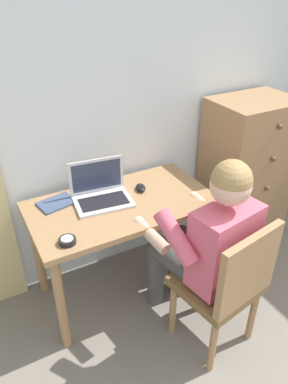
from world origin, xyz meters
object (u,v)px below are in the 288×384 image
desk (122,218)px  laptop (101,192)px  chair (227,283)px  notebook_pad (57,203)px  dresser (245,174)px  desk_clock (67,241)px  computer_mouse (141,188)px  person_seated (206,240)px

desk → laptop: (-0.10, 0.09, 0.16)m
chair → notebook_pad: chair is taller
chair → notebook_pad: (-0.66, 0.84, 0.24)m
dresser → notebook_pad: size_ratio=5.57×
chair → desk: bearing=114.5°
laptop → desk_clock: (-0.32, -0.31, -0.04)m
desk → computer_mouse: computer_mouse is taller
person_seated → computer_mouse: bearing=100.5°
desk_clock → notebook_pad: 0.39m
chair → computer_mouse: bearing=100.0°
chair → notebook_pad: size_ratio=4.15×
laptop → desk_clock: size_ratio=4.08×
computer_mouse → notebook_pad: computer_mouse is taller
dresser → chair: 1.10m
dresser → notebook_pad: bearing=176.8°
chair → laptop: (-0.40, 0.76, 0.28)m
desk_clock → notebook_pad: (0.06, 0.39, -0.01)m
dresser → notebook_pad: (-1.44, 0.08, 0.14)m
dresser → person_seated: size_ratio=0.98×
computer_mouse → desk_clock: 0.65m
desk → dresser: size_ratio=0.96×
dresser → computer_mouse: 0.93m
notebook_pad → desk: bearing=-38.1°
desk → computer_mouse: (0.17, 0.08, 0.13)m
desk → laptop: 0.21m
person_seated → notebook_pad: person_seated is taller
desk_clock → notebook_pad: desk_clock is taller
desk → dresser: dresser is taller
computer_mouse → notebook_pad: (-0.52, 0.10, -0.01)m
computer_mouse → desk_clock: bearing=-135.1°
desk → desk_clock: size_ratio=12.49×
dresser → notebook_pad: 1.45m
chair → desk_clock: 0.88m
computer_mouse → notebook_pad: bearing=-172.2°
person_seated → desk_clock: person_seated is taller
person_seated → computer_mouse: person_seated is taller
chair → desk_clock: bearing=147.8°
person_seated → computer_mouse: size_ratio=11.89×
laptop → desk_clock: bearing=-136.0°
desk → chair: (0.30, -0.67, -0.12)m
desk → chair: size_ratio=1.29×
dresser → laptop: bearing=-179.8°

